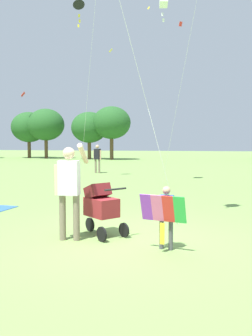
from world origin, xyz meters
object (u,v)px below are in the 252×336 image
(stroller, at_px, (101,205))
(kite_orange_delta, at_px, (79,8))
(child_with_butterfly_kite, at_px, (166,212))
(person_sitting_far, at_px, (97,156))
(person_adult_flyer, at_px, (69,185))

(stroller, bearing_deg, kite_orange_delta, 109.86)
(child_with_butterfly_kite, xyz_separation_m, person_sitting_far, (-4.99, 14.10, 0.30))
(person_adult_flyer, bearing_deg, kite_orange_delta, 106.60)
(person_adult_flyer, bearing_deg, stroller, 43.32)
(child_with_butterfly_kite, relative_size, stroller, 1.05)
(child_with_butterfly_kite, bearing_deg, stroller, 150.51)
(person_sitting_far, bearing_deg, stroller, -74.63)
(child_with_butterfly_kite, xyz_separation_m, stroller, (-1.32, 0.75, -0.05))
(child_with_butterfly_kite, relative_size, person_adult_flyer, 0.60)
(person_sitting_far, bearing_deg, child_with_butterfly_kite, -70.51)
(child_with_butterfly_kite, xyz_separation_m, person_adult_flyer, (-1.80, 0.29, 0.39))
(person_adult_flyer, xyz_separation_m, kite_orange_delta, (-3.06, 10.26, 6.91))
(child_with_butterfly_kite, relative_size, kite_orange_delta, 0.13)
(kite_orange_delta, bearing_deg, stroller, -70.14)
(child_with_butterfly_kite, distance_m, person_adult_flyer, 1.87)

